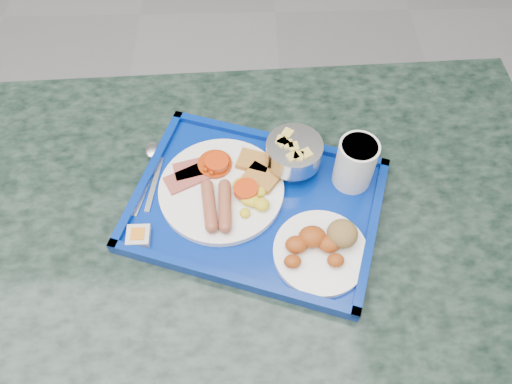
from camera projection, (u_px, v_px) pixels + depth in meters
table at (256, 266)px, 1.10m from camera, size 1.25×0.86×0.76m
tray at (256, 205)px, 0.94m from camera, size 0.53×0.46×0.03m
main_plate at (225, 188)px, 0.94m from camera, size 0.24×0.24×0.04m
bread_plate at (323, 246)px, 0.87m from camera, size 0.17×0.17×0.05m
fruit_bowl at (294, 152)px, 0.94m from camera, size 0.11×0.11×0.07m
juice_cup at (356, 162)px, 0.92m from camera, size 0.07×0.07×0.10m
spoon at (152, 159)px, 0.99m from camera, size 0.04×0.17×0.01m
knife at (148, 180)px, 0.96m from camera, size 0.05×0.16×0.00m
jam_packet at (138, 236)px, 0.89m from camera, size 0.04×0.04×0.02m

